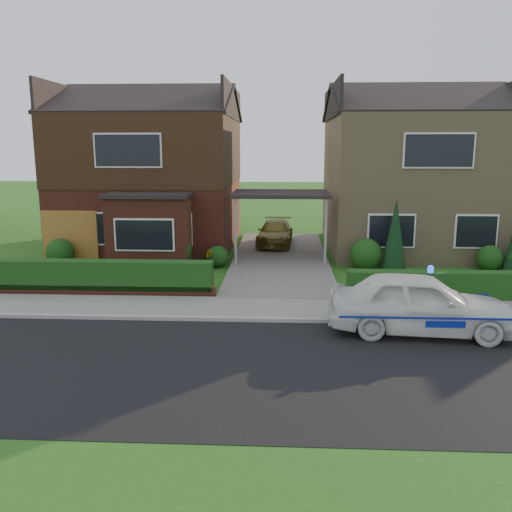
{
  "coord_description": "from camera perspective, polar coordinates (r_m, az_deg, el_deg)",
  "views": [
    {
      "loc": [
        0.09,
        -10.61,
        4.57
      ],
      "look_at": [
        -0.62,
        3.5,
        1.69
      ],
      "focal_mm": 38.0,
      "sensor_mm": 36.0,
      "label": 1
    }
  ],
  "objects": [
    {
      "name": "kerb",
      "position": [
        14.38,
        2.38,
        -6.77
      ],
      "size": [
        60.0,
        0.16,
        0.12
      ],
      "primitive_type": "cube",
      "color": "#9E9993",
      "rests_on": "ground"
    },
    {
      "name": "conifer_a",
      "position": [
        20.49,
        14.41,
        1.97
      ],
      "size": [
        0.9,
        0.9,
        2.6
      ],
      "primitive_type": "cone",
      "color": "black",
      "rests_on": "ground"
    },
    {
      "name": "garage_door",
      "position": [
        22.47,
        -18.97,
        1.88
      ],
      "size": [
        2.2,
        0.1,
        2.1
      ],
      "primitive_type": "cube",
      "color": "brown",
      "rests_on": "ground"
    },
    {
      "name": "shrub_right_mid",
      "position": [
        21.92,
        23.4,
        -0.2
      ],
      "size": [
        0.96,
        0.96,
        0.96
      ],
      "primitive_type": "sphere",
      "color": "#183912",
      "rests_on": "ground"
    },
    {
      "name": "police_car",
      "position": [
        13.97,
        16.86,
        -4.82
      ],
      "size": [
        4.1,
        4.6,
        1.68
      ],
      "rotation": [
        0.0,
        0.0,
        1.47
      ],
      "color": "white",
      "rests_on": "ground"
    },
    {
      "name": "house_left",
      "position": [
        25.21,
        -10.76,
        9.59
      ],
      "size": [
        7.5,
        9.53,
        7.25
      ],
      "color": "brown",
      "rests_on": "ground"
    },
    {
      "name": "dwarf_wall",
      "position": [
        17.52,
        -16.91,
        -3.5
      ],
      "size": [
        7.7,
        0.25,
        0.36
      ],
      "primitive_type": "cube",
      "color": "brown",
      "rests_on": "ground"
    },
    {
      "name": "house_right",
      "position": [
        25.27,
        16.13,
        9.02
      ],
      "size": [
        7.5,
        8.06,
        7.25
      ],
      "color": "tan",
      "rests_on": "ground"
    },
    {
      "name": "driveway",
      "position": [
        22.07,
        2.57,
        -0.28
      ],
      "size": [
        3.8,
        12.0,
        0.12
      ],
      "primitive_type": "cube",
      "color": "#666059",
      "rests_on": "ground"
    },
    {
      "name": "hedge_left",
      "position": [
        17.7,
        -16.71,
        -3.94
      ],
      "size": [
        7.5,
        0.55,
        0.9
      ],
      "primitive_type": "cube",
      "color": "#183912",
      "rests_on": "ground"
    },
    {
      "name": "sidewalk",
      "position": [
        15.39,
        2.42,
        -5.58
      ],
      "size": [
        60.0,
        2.0,
        0.1
      ],
      "primitive_type": "cube",
      "color": "slate",
      "rests_on": "ground"
    },
    {
      "name": "shrub_left_mid",
      "position": [
        20.69,
        -8.59,
        0.5
      ],
      "size": [
        1.32,
        1.32,
        1.32
      ],
      "primitive_type": "sphere",
      "color": "#183912",
      "rests_on": "ground"
    },
    {
      "name": "potted_plant_b",
      "position": [
        20.24,
        -5.19,
        -0.4
      ],
      "size": [
        0.57,
        0.53,
        0.81
      ],
      "primitive_type": "imported",
      "rotation": [
        0.0,
        0.0,
        0.51
      ],
      "color": "gray",
      "rests_on": "ground"
    },
    {
      "name": "shrub_left_near",
      "position": [
        20.78,
        -4.07,
        -0.03
      ],
      "size": [
        0.84,
        0.84,
        0.84
      ],
      "primitive_type": "sphere",
      "color": "#183912",
      "rests_on": "ground"
    },
    {
      "name": "ground",
      "position": [
        11.55,
        2.24,
        -11.8
      ],
      "size": [
        120.0,
        120.0,
        0.0
      ],
      "primitive_type": "plane",
      "color": "#204C14",
      "rests_on": "ground"
    },
    {
      "name": "road",
      "position": [
        11.55,
        2.24,
        -11.8
      ],
      "size": [
        60.0,
        6.0,
        0.02
      ],
      "primitive_type": "cube",
      "color": "black",
      "rests_on": "ground"
    },
    {
      "name": "carport_link",
      "position": [
        21.65,
        2.63,
        6.43
      ],
      "size": [
        3.8,
        3.0,
        2.77
      ],
      "color": "black",
      "rests_on": "ground"
    },
    {
      "name": "shrub_left_far",
      "position": [
        22.23,
        -19.92,
        0.38
      ],
      "size": [
        1.08,
        1.08,
        1.08
      ],
      "primitive_type": "sphere",
      "color": "#183912",
      "rests_on": "ground"
    },
    {
      "name": "potted_plant_c",
      "position": [
        17.43,
        -8.03,
        -2.48
      ],
      "size": [
        0.46,
        0.46,
        0.78
      ],
      "primitive_type": "imported",
      "rotation": [
        0.0,
        0.0,
        1.5
      ],
      "color": "gray",
      "rests_on": "ground"
    },
    {
      "name": "driveway_car",
      "position": [
        24.83,
        2.03,
        2.46
      ],
      "size": [
        1.73,
        3.83,
        1.09
      ],
      "primitive_type": "imported",
      "rotation": [
        0.0,
        0.0,
        -0.06
      ],
      "color": "brown",
      "rests_on": "driveway"
    },
    {
      "name": "shrub_right_near",
      "position": [
        20.63,
        11.48,
        0.19
      ],
      "size": [
        1.2,
        1.2,
        1.2
      ],
      "primitive_type": "sphere",
      "color": "#183912",
      "rests_on": "ground"
    },
    {
      "name": "hedge_right",
      "position": [
        17.55,
        21.81,
        -4.42
      ],
      "size": [
        7.5,
        0.55,
        0.8
      ],
      "primitive_type": "cube",
      "color": "#183912",
      "rests_on": "ground"
    },
    {
      "name": "potted_plant_a",
      "position": [
        20.44,
        -8.43,
        -0.4
      ],
      "size": [
        0.43,
        0.3,
        0.79
      ],
      "primitive_type": "imported",
      "rotation": [
        0.0,
        0.0,
        0.04
      ],
      "color": "gray",
      "rests_on": "ground"
    }
  ]
}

